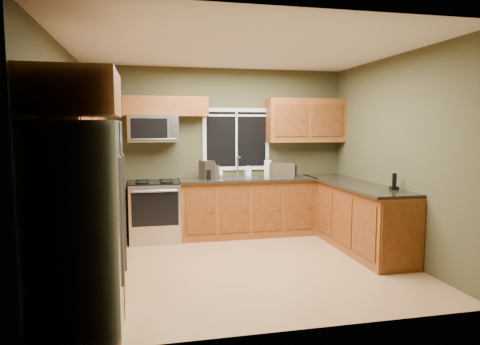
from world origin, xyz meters
name	(u,v)px	position (x,y,z in m)	size (l,w,h in m)	color
floor	(242,265)	(0.00, 0.00, 0.00)	(4.20, 4.20, 0.00)	#A9784A
ceiling	(242,48)	(0.00, 0.00, 2.70)	(4.20, 4.20, 0.00)	white
back_wall	(218,152)	(0.00, 1.80, 1.35)	(4.20, 4.20, 0.00)	#403F25
front_wall	(289,175)	(0.00, -1.80, 1.35)	(4.20, 4.20, 0.00)	#403F25
left_wall	(61,162)	(-2.10, 0.00, 1.35)	(3.60, 3.60, 0.00)	#403F25
right_wall	(395,157)	(2.10, 0.00, 1.35)	(3.60, 3.60, 0.00)	#403F25
window	(236,139)	(0.30, 1.78, 1.55)	(1.12, 0.03, 1.02)	white
base_cabinets_left	(97,229)	(-1.80, 0.48, 0.45)	(0.60, 2.65, 0.90)	brown
countertop_left	(97,193)	(-1.78, 0.48, 0.92)	(0.65, 2.65, 0.04)	black
base_cabinets_back	(247,208)	(0.42, 1.50, 0.45)	(2.17, 0.60, 0.90)	brown
countertop_back	(247,179)	(0.42, 1.48, 0.92)	(2.17, 0.65, 0.04)	black
base_cabinets_peninsula	(353,216)	(1.80, 0.54, 0.45)	(0.60, 2.52, 0.90)	brown
countertop_peninsula	(352,184)	(1.78, 0.55, 0.92)	(0.65, 2.50, 0.04)	black
upper_cabinets_left	(81,118)	(-1.94, 0.48, 1.86)	(0.33, 2.65, 0.72)	brown
upper_cabinets_back_left	(166,106)	(-0.85, 1.64, 2.07)	(1.30, 0.33, 0.30)	brown
upper_cabinets_back_right	(306,120)	(1.45, 1.64, 1.86)	(1.30, 0.33, 0.72)	brown
upper_cabinet_over_fridge	(73,93)	(-1.74, -1.30, 2.03)	(0.72, 0.90, 0.38)	brown
refrigerator	(79,225)	(-1.74, -1.30, 0.90)	(0.74, 0.90, 1.80)	#B7B7BC
range	(155,211)	(-1.05, 1.47, 0.47)	(0.76, 0.69, 0.94)	#B7B7BC
microwave	(153,128)	(-1.05, 1.61, 1.73)	(0.76, 0.41, 0.42)	#B7B7BC
sink	(240,177)	(0.30, 1.49, 0.95)	(0.60, 0.42, 0.36)	slate
toaster_oven	(283,170)	(0.98, 1.38, 1.07)	(0.49, 0.45, 0.25)	#B7B7BC
coffee_maker	(207,171)	(-0.24, 1.43, 1.08)	(0.24, 0.28, 0.29)	slate
kettle	(215,171)	(-0.10, 1.53, 1.06)	(0.19, 0.19, 0.25)	#B7B7BC
paper_towel_roll	(268,169)	(0.76, 1.49, 1.08)	(0.14, 0.14, 0.30)	white
soap_bottle_a	(210,169)	(-0.15, 1.70, 1.08)	(0.10, 0.11, 0.27)	red
soap_bottle_b	(248,171)	(0.48, 1.70, 1.03)	(0.08, 0.08, 0.18)	white
soap_bottle_c	(219,172)	(0.00, 1.70, 1.02)	(0.12, 0.12, 0.16)	white
cordless_phone	(394,185)	(1.98, -0.20, 1.00)	(0.11, 0.11, 0.21)	black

